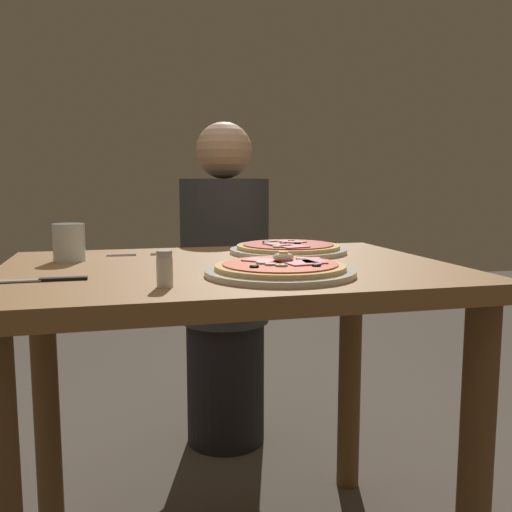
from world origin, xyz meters
TOP-DOWN VIEW (x-y plane):
  - dining_table at (0.00, 0.00)m, footprint 1.02×0.75m
  - pizza_foreground at (0.07, -0.17)m, footprint 0.31×0.31m
  - pizza_across_left at (0.20, 0.18)m, footprint 0.32×0.32m
  - water_glass_near at (-0.36, 0.16)m, footprint 0.08×0.08m
  - fork at (-0.21, 0.23)m, footprint 0.16×0.02m
  - knife at (-0.39, -0.13)m, footprint 0.20×0.02m
  - salt_shaker at (-0.17, -0.25)m, footprint 0.03×0.03m
  - diner_person at (0.13, 0.73)m, footprint 0.32×0.32m

SIDE VIEW (x-z plane):
  - diner_person at x=0.13m, z-range -0.03..1.15m
  - dining_table at x=0.00m, z-range 0.24..1.02m
  - fork at x=-0.21m, z-range 0.78..0.78m
  - knife at x=-0.39m, z-range 0.78..0.78m
  - pizza_across_left at x=0.20m, z-range 0.77..0.80m
  - pizza_foreground at x=0.07m, z-range 0.77..0.81m
  - salt_shaker at x=-0.17m, z-range 0.78..0.84m
  - water_glass_near at x=-0.36m, z-range 0.77..0.86m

